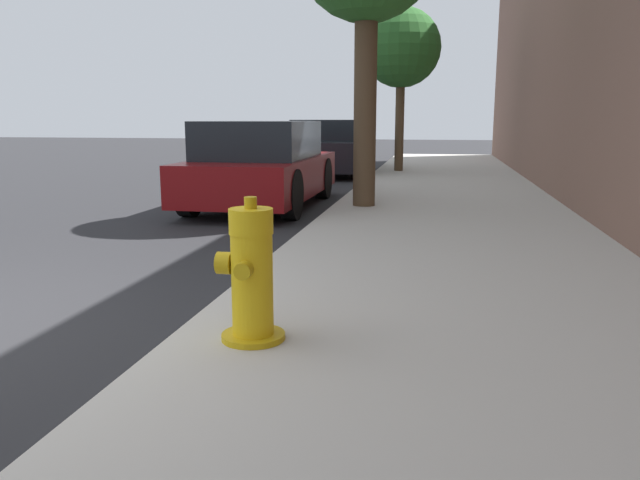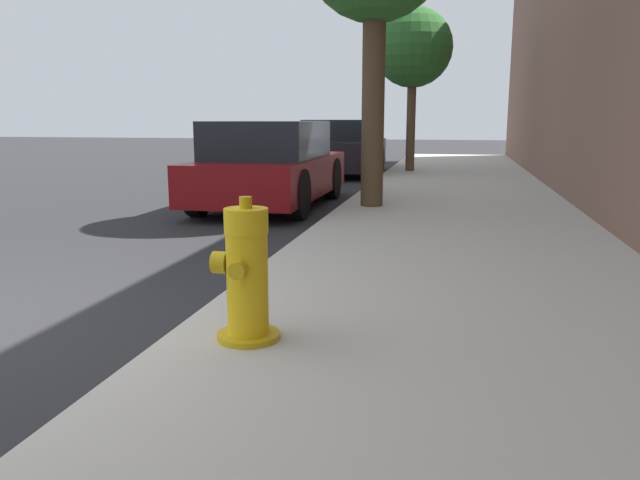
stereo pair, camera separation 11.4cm
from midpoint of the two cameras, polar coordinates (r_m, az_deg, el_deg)
name	(u,v)px [view 2 (the right image)]	position (r m, az deg, el deg)	size (l,w,h in m)	color
sidewalk_slab	(457,376)	(3.43, 13.35, -12.00)	(3.39, 40.00, 0.13)	#B7B2A8
fire_hydrant	(247,276)	(3.59, -5.82, -3.31)	(0.39, 0.38, 0.83)	#C39C11
parked_car_near	(270,166)	(9.98, -4.23, 6.80)	(1.71, 3.94, 1.35)	maroon
parked_car_mid	(343,148)	(15.91, 2.30, 8.40)	(1.78, 4.00, 1.37)	black
street_tree_far	(413,48)	(15.68, 8.71, 16.93)	(1.89, 1.89, 3.88)	brown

